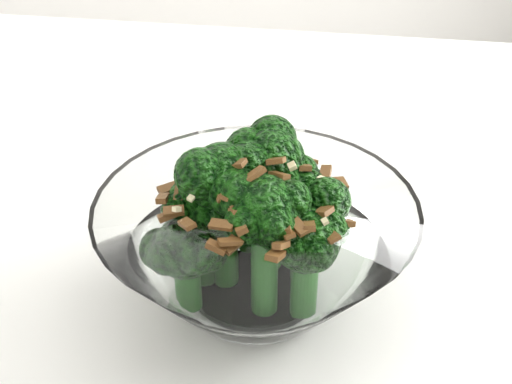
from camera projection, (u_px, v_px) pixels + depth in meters
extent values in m
cube|color=white|center=(190.00, 212.00, 0.64)|extent=(1.41, 1.19, 0.04)
cylinder|color=white|center=(256.00, 293.00, 0.51)|extent=(0.09, 0.09, 0.01)
cylinder|color=#1C5616|center=(203.00, 249.00, 0.50)|extent=(0.02, 0.02, 0.05)
sphere|color=#16500F|center=(201.00, 204.00, 0.48)|extent=(0.05, 0.05, 0.05)
cylinder|color=#1C5616|center=(188.00, 284.00, 0.48)|extent=(0.02, 0.02, 0.04)
sphere|color=#16500F|center=(185.00, 249.00, 0.46)|extent=(0.04, 0.04, 0.04)
cylinder|color=#1C5616|center=(305.00, 229.00, 0.53)|extent=(0.02, 0.02, 0.04)
sphere|color=#16500F|center=(307.00, 195.00, 0.51)|extent=(0.04, 0.04, 0.04)
cylinder|color=#1C5616|center=(304.00, 284.00, 0.47)|extent=(0.02, 0.02, 0.05)
sphere|color=#16500F|center=(307.00, 240.00, 0.45)|extent=(0.04, 0.04, 0.04)
cylinder|color=#1C5616|center=(270.00, 223.00, 0.51)|extent=(0.02, 0.02, 0.08)
sphere|color=#16500F|center=(271.00, 162.00, 0.48)|extent=(0.05, 0.05, 0.05)
cylinder|color=#1C5616|center=(225.00, 240.00, 0.49)|extent=(0.02, 0.02, 0.07)
sphere|color=#16500F|center=(223.00, 180.00, 0.47)|extent=(0.05, 0.05, 0.05)
cylinder|color=#1C5616|center=(304.00, 247.00, 0.50)|extent=(0.02, 0.02, 0.06)
sphere|color=#16500F|center=(306.00, 200.00, 0.48)|extent=(0.04, 0.04, 0.04)
cylinder|color=#1C5616|center=(265.00, 269.00, 0.47)|extent=(0.02, 0.02, 0.07)
sphere|color=#16500F|center=(265.00, 211.00, 0.44)|extent=(0.05, 0.05, 0.05)
cylinder|color=#1C5616|center=(249.00, 223.00, 0.53)|extent=(0.02, 0.02, 0.04)
sphere|color=#16500F|center=(249.00, 188.00, 0.52)|extent=(0.04, 0.04, 0.04)
cube|color=brown|center=(305.00, 162.00, 0.49)|extent=(0.02, 0.01, 0.01)
cube|color=brown|center=(245.00, 153.00, 0.48)|extent=(0.01, 0.01, 0.01)
cube|color=brown|center=(203.00, 164.00, 0.48)|extent=(0.01, 0.02, 0.01)
cube|color=brown|center=(213.00, 152.00, 0.50)|extent=(0.01, 0.02, 0.01)
cube|color=brown|center=(222.00, 225.00, 0.43)|extent=(0.02, 0.01, 0.01)
cube|color=brown|center=(203.00, 170.00, 0.47)|extent=(0.02, 0.01, 0.01)
cube|color=brown|center=(340.00, 183.00, 0.47)|extent=(0.01, 0.01, 0.00)
cube|color=brown|center=(285.00, 225.00, 0.43)|extent=(0.01, 0.02, 0.01)
cube|color=brown|center=(218.00, 160.00, 0.48)|extent=(0.02, 0.01, 0.00)
cube|color=brown|center=(279.00, 176.00, 0.45)|extent=(0.01, 0.02, 0.01)
cube|color=brown|center=(230.00, 242.00, 0.42)|extent=(0.01, 0.01, 0.01)
cube|color=brown|center=(267.00, 150.00, 0.50)|extent=(0.02, 0.02, 0.01)
cube|color=brown|center=(288.00, 158.00, 0.48)|extent=(0.01, 0.01, 0.01)
cube|color=brown|center=(240.00, 227.00, 0.42)|extent=(0.01, 0.01, 0.01)
cube|color=brown|center=(297.00, 194.00, 0.44)|extent=(0.02, 0.01, 0.01)
cube|color=brown|center=(286.00, 150.00, 0.51)|extent=(0.02, 0.02, 0.01)
cube|color=brown|center=(237.00, 164.00, 0.45)|extent=(0.01, 0.01, 0.01)
cube|color=brown|center=(229.00, 195.00, 0.44)|extent=(0.01, 0.01, 0.00)
cube|color=brown|center=(331.00, 236.00, 0.44)|extent=(0.01, 0.02, 0.01)
cube|color=brown|center=(238.00, 213.00, 0.43)|extent=(0.01, 0.01, 0.01)
cube|color=brown|center=(227.00, 158.00, 0.48)|extent=(0.01, 0.02, 0.01)
cube|color=brown|center=(324.00, 211.00, 0.44)|extent=(0.01, 0.01, 0.01)
cube|color=brown|center=(250.00, 149.00, 0.51)|extent=(0.01, 0.01, 0.01)
cube|color=brown|center=(196.00, 190.00, 0.45)|extent=(0.01, 0.01, 0.01)
cube|color=brown|center=(170.00, 215.00, 0.45)|extent=(0.02, 0.01, 0.01)
cube|color=brown|center=(309.00, 226.00, 0.43)|extent=(0.01, 0.01, 0.01)
cube|color=brown|center=(255.00, 174.00, 0.44)|extent=(0.02, 0.01, 0.01)
cube|color=brown|center=(206.00, 184.00, 0.45)|extent=(0.01, 0.01, 0.01)
cube|color=brown|center=(344.00, 223.00, 0.45)|extent=(0.02, 0.01, 0.01)
cube|color=brown|center=(187.00, 224.00, 0.43)|extent=(0.01, 0.02, 0.01)
cube|color=brown|center=(275.00, 255.00, 0.42)|extent=(0.02, 0.02, 0.01)
cube|color=brown|center=(232.00, 244.00, 0.42)|extent=(0.02, 0.01, 0.01)
cube|color=brown|center=(304.00, 167.00, 0.47)|extent=(0.01, 0.01, 0.01)
cube|color=brown|center=(230.00, 153.00, 0.47)|extent=(0.02, 0.01, 0.01)
cube|color=brown|center=(297.00, 225.00, 0.43)|extent=(0.01, 0.02, 0.01)
cube|color=brown|center=(168.00, 188.00, 0.48)|extent=(0.02, 0.01, 0.00)
cube|color=brown|center=(163.00, 198.00, 0.46)|extent=(0.01, 0.01, 0.01)
cube|color=brown|center=(224.00, 156.00, 0.46)|extent=(0.01, 0.01, 0.01)
cube|color=brown|center=(325.00, 173.00, 0.47)|extent=(0.01, 0.01, 0.01)
cube|color=brown|center=(246.00, 187.00, 0.44)|extent=(0.01, 0.01, 0.01)
cube|color=brown|center=(179.00, 193.00, 0.46)|extent=(0.01, 0.01, 0.01)
cube|color=brown|center=(291.00, 159.00, 0.48)|extent=(0.02, 0.02, 0.01)
cube|color=brown|center=(222.00, 164.00, 0.46)|extent=(0.01, 0.01, 0.01)
cube|color=brown|center=(222.00, 193.00, 0.44)|extent=(0.01, 0.02, 0.01)
cube|color=brown|center=(217.00, 247.00, 0.42)|extent=(0.01, 0.01, 0.01)
cube|color=brown|center=(281.00, 245.00, 0.42)|extent=(0.01, 0.01, 0.01)
cube|color=brown|center=(299.00, 156.00, 0.51)|extent=(0.01, 0.01, 0.01)
cube|color=brown|center=(225.00, 156.00, 0.48)|extent=(0.01, 0.01, 0.01)
cube|color=brown|center=(276.00, 161.00, 0.45)|extent=(0.01, 0.01, 0.01)
cube|color=brown|center=(239.00, 212.00, 0.43)|extent=(0.01, 0.01, 0.01)
cube|color=brown|center=(174.00, 211.00, 0.45)|extent=(0.01, 0.01, 0.01)
cube|color=brown|center=(286.00, 232.00, 0.43)|extent=(0.01, 0.02, 0.01)
cube|color=beige|center=(305.00, 163.00, 0.48)|extent=(0.00, 0.01, 0.00)
cube|color=beige|center=(179.00, 179.00, 0.47)|extent=(0.00, 0.00, 0.00)
cube|color=beige|center=(184.00, 222.00, 0.44)|extent=(0.00, 0.01, 0.00)
cube|color=beige|center=(292.00, 166.00, 0.45)|extent=(0.01, 0.01, 0.01)
cube|color=beige|center=(177.00, 209.00, 0.44)|extent=(0.01, 0.01, 0.01)
cube|color=beige|center=(312.00, 166.00, 0.48)|extent=(0.01, 0.01, 0.00)
cube|color=beige|center=(204.00, 175.00, 0.46)|extent=(0.00, 0.00, 0.00)
cube|color=beige|center=(188.00, 190.00, 0.45)|extent=(0.00, 0.00, 0.00)
cube|color=beige|center=(230.00, 153.00, 0.49)|extent=(0.01, 0.01, 0.00)
cube|color=beige|center=(191.00, 198.00, 0.44)|extent=(0.01, 0.01, 0.00)
cube|color=beige|center=(285.00, 214.00, 0.43)|extent=(0.00, 0.00, 0.00)
cube|color=beige|center=(321.00, 179.00, 0.46)|extent=(0.01, 0.01, 0.00)
cube|color=beige|center=(333.00, 184.00, 0.47)|extent=(0.01, 0.01, 0.01)
cube|color=beige|center=(208.00, 164.00, 0.48)|extent=(0.01, 0.01, 0.01)
cube|color=beige|center=(325.00, 221.00, 0.43)|extent=(0.01, 0.00, 0.00)
cube|color=beige|center=(226.00, 156.00, 0.48)|extent=(0.01, 0.01, 0.00)
cube|color=beige|center=(194.00, 167.00, 0.48)|extent=(0.01, 0.01, 0.00)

